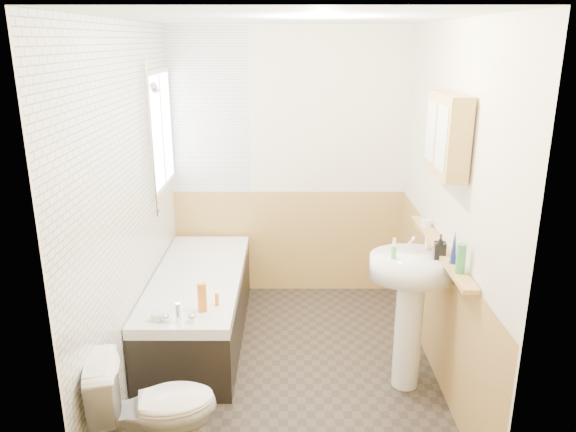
# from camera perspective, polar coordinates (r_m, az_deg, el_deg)

# --- Properties ---
(floor) EXTENTS (2.80, 2.80, 0.00)m
(floor) POSITION_cam_1_polar(r_m,az_deg,el_deg) (4.42, -0.00, -14.98)
(floor) COLOR black
(floor) RESTS_ON ground
(ceiling) EXTENTS (2.80, 2.80, 0.00)m
(ceiling) POSITION_cam_1_polar(r_m,az_deg,el_deg) (3.73, -0.00, 19.47)
(ceiling) COLOR white
(ceiling) RESTS_ON ground
(wall_back) EXTENTS (2.20, 0.02, 2.50)m
(wall_back) POSITION_cam_1_polar(r_m,az_deg,el_deg) (5.26, 0.02, 5.18)
(wall_back) COLOR #F2E6C8
(wall_back) RESTS_ON ground
(wall_front) EXTENTS (2.20, 0.02, 2.50)m
(wall_front) POSITION_cam_1_polar(r_m,az_deg,el_deg) (2.57, -0.06, -8.36)
(wall_front) COLOR #F2E6C8
(wall_front) RESTS_ON ground
(wall_left) EXTENTS (0.02, 2.80, 2.50)m
(wall_left) POSITION_cam_1_polar(r_m,az_deg,el_deg) (4.05, -15.92, 0.72)
(wall_left) COLOR #F2E6C8
(wall_left) RESTS_ON ground
(wall_right) EXTENTS (0.02, 2.80, 2.50)m
(wall_right) POSITION_cam_1_polar(r_m,az_deg,el_deg) (4.04, 15.93, 0.70)
(wall_right) COLOR #F2E6C8
(wall_right) RESTS_ON ground
(wainscot_right) EXTENTS (0.01, 2.80, 1.00)m
(wainscot_right) POSITION_cam_1_polar(r_m,az_deg,el_deg) (4.31, 14.81, -8.89)
(wainscot_right) COLOR tan
(wainscot_right) RESTS_ON wall_right
(wainscot_back) EXTENTS (2.20, 0.01, 1.00)m
(wainscot_back) POSITION_cam_1_polar(r_m,az_deg,el_deg) (5.44, 0.02, -2.60)
(wainscot_back) COLOR tan
(wainscot_back) RESTS_ON wall_back
(tile_cladding_left) EXTENTS (0.01, 2.80, 2.50)m
(tile_cladding_left) POSITION_cam_1_polar(r_m,az_deg,el_deg) (4.04, -15.62, 0.72)
(tile_cladding_left) COLOR white
(tile_cladding_left) RESTS_ON wall_left
(tile_return_back) EXTENTS (0.75, 0.01, 1.50)m
(tile_return_back) POSITION_cam_1_polar(r_m,az_deg,el_deg) (5.20, -8.13, 10.47)
(tile_return_back) COLOR white
(tile_return_back) RESTS_ON wall_back
(window) EXTENTS (0.03, 0.79, 0.99)m
(window) POSITION_cam_1_polar(r_m,az_deg,el_deg) (4.85, -12.79, 8.52)
(window) COLOR white
(window) RESTS_ON wall_left
(bathtub) EXTENTS (0.70, 1.81, 0.71)m
(bathtub) POSITION_cam_1_polar(r_m,az_deg,el_deg) (4.71, -9.02, -8.90)
(bathtub) COLOR black
(bathtub) RESTS_ON floor
(shower_riser) EXTENTS (0.11, 0.08, 1.21)m
(shower_riser) POSITION_cam_1_polar(r_m,az_deg,el_deg) (4.45, -13.64, 8.68)
(shower_riser) COLOR silver
(shower_riser) RESTS_ON wall_left
(toilet) EXTENTS (0.79, 0.56, 0.70)m
(toilet) POSITION_cam_1_polar(r_m,az_deg,el_deg) (3.48, -13.36, -18.57)
(toilet) COLOR white
(toilet) RESTS_ON floor
(sink) EXTENTS (0.58, 0.47, 1.11)m
(sink) POSITION_cam_1_polar(r_m,az_deg,el_deg) (3.96, 12.35, -7.79)
(sink) COLOR white
(sink) RESTS_ON floor
(pine_shelf) EXTENTS (0.10, 1.39, 0.03)m
(pine_shelf) POSITION_cam_1_polar(r_m,az_deg,el_deg) (3.97, 15.20, -3.21)
(pine_shelf) COLOR tan
(pine_shelf) RESTS_ON wall_right
(medicine_cabinet) EXTENTS (0.15, 0.57, 0.52)m
(medicine_cabinet) POSITION_cam_1_polar(r_m,az_deg,el_deg) (3.74, 15.85, 7.96)
(medicine_cabinet) COLOR tan
(medicine_cabinet) RESTS_ON wall_right
(foam_can) EXTENTS (0.07, 0.07, 0.18)m
(foam_can) POSITION_cam_1_polar(r_m,az_deg,el_deg) (3.53, 17.16, -4.15)
(foam_can) COLOR #388447
(foam_can) RESTS_ON pine_shelf
(green_bottle) EXTENTS (0.05, 0.05, 0.22)m
(green_bottle) POSITION_cam_1_polar(r_m,az_deg,el_deg) (3.66, 16.52, -3.02)
(green_bottle) COLOR navy
(green_bottle) RESTS_ON pine_shelf
(black_jar) EXTENTS (0.08, 0.08, 0.05)m
(black_jar) POSITION_cam_1_polar(r_m,az_deg,el_deg) (4.36, 13.82, -0.69)
(black_jar) COLOR silver
(black_jar) RESTS_ON pine_shelf
(soap_bottle) EXTENTS (0.10, 0.17, 0.08)m
(soap_bottle) POSITION_cam_1_polar(r_m,az_deg,el_deg) (3.83, 15.14, -3.66)
(soap_bottle) COLOR black
(soap_bottle) RESTS_ON sink
(clear_bottle) EXTENTS (0.04, 0.04, 0.09)m
(clear_bottle) POSITION_cam_1_polar(r_m,az_deg,el_deg) (3.75, 10.69, -3.66)
(clear_bottle) COLOR #59C647
(clear_bottle) RESTS_ON sink
(blue_gel) EXTENTS (0.07, 0.05, 0.21)m
(blue_gel) POSITION_cam_1_polar(r_m,az_deg,el_deg) (3.95, -8.73, -8.21)
(blue_gel) COLOR orange
(blue_gel) RESTS_ON bathtub
(cream_jar) EXTENTS (0.09, 0.09, 0.05)m
(cream_jar) POSITION_cam_1_polar(r_m,az_deg,el_deg) (3.93, -13.18, -9.91)
(cream_jar) COLOR silver
(cream_jar) RESTS_ON bathtub
(orange_bottle) EXTENTS (0.03, 0.03, 0.09)m
(orange_bottle) POSITION_cam_1_polar(r_m,az_deg,el_deg) (4.05, -7.23, -8.44)
(orange_bottle) COLOR orange
(orange_bottle) RESTS_ON bathtub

